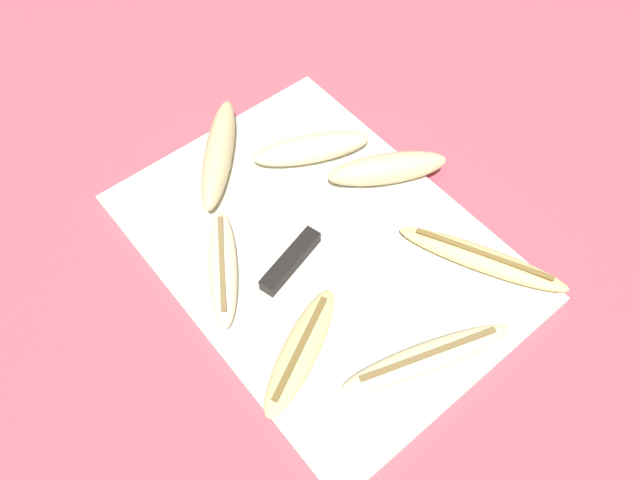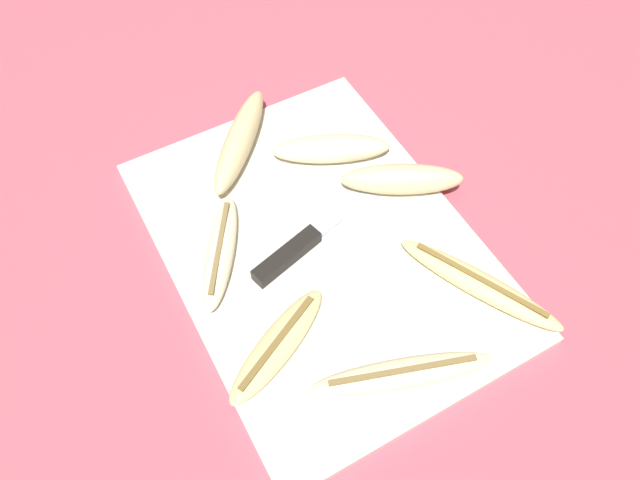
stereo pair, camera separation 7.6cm
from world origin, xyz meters
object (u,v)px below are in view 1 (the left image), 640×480
Objects in this scene: banana_spotted_left at (301,350)px; banana_bright_far at (223,267)px; knife at (297,248)px; banana_golden_short at (482,259)px; banana_soft_right at (388,169)px; banana_cream_curved at (428,357)px; banana_pale_long at (312,148)px; banana_ripe_center at (219,153)px.

banana_spotted_left is 1.06× the size of banana_bright_far.
banana_golden_short is at bearing 31.16° from knife.
banana_cream_curved is at bearing -33.05° from banana_soft_right.
banana_golden_short is 1.31× the size of banana_bright_far.
banana_pale_long is at bearing 119.23° from knife.
banana_ripe_center is 0.17m from banana_bright_far.
banana_pale_long reaches higher than banana_spotted_left.
banana_soft_right reaches higher than banana_bright_far.
banana_soft_right is at bearing 43.15° from banana_ripe_center.
banana_golden_short is 1.00× the size of banana_cream_curved.
banana_bright_far is at bearing -33.17° from banana_ripe_center.
banana_bright_far is (-0.03, -0.08, 0.00)m from knife.
banana_cream_curved is (0.31, -0.09, -0.01)m from banana_pale_long.
banana_pale_long is 0.80× the size of banana_cream_curved.
banana_bright_far is at bearing -127.44° from banana_golden_short.
banana_bright_far reaches higher than knife.
banana_golden_short is at bearing 108.99° from banana_cream_curved.
banana_spotted_left is 0.81× the size of banana_cream_curved.
banana_soft_right reaches higher than banana_golden_short.
banana_ripe_center reaches higher than banana_bright_far.
knife is 0.18m from banana_ripe_center.
banana_ripe_center is 1.02× the size of banana_pale_long.
banana_cream_curved reaches higher than knife.
banana_bright_far is 0.26m from banana_cream_curved.
banana_spotted_left and banana_cream_curved have the same top height.
banana_golden_short is 0.31m from banana_bright_far.
banana_soft_right reaches higher than banana_ripe_center.
banana_soft_right reaches higher than banana_spotted_left.
knife is at bearing -133.84° from banana_golden_short.
banana_soft_right is (-0.12, 0.24, 0.01)m from banana_spotted_left.
knife is 1.31× the size of banana_soft_right.
banana_cream_curved is (0.09, 0.10, 0.00)m from banana_spotted_left.
banana_spotted_left is 0.29m from banana_pale_long.
banana_golden_short is at bearing 24.39° from banana_ripe_center.
banana_cream_curved is at bearing 1.85° from banana_ripe_center.
knife is at bearing 143.16° from banana_spotted_left.
banana_cream_curved is at bearing 24.40° from banana_bright_far.
knife is 0.13m from banana_spotted_left.
banana_pale_long is at bearing 163.95° from banana_cream_curved.
banana_spotted_left is at bearing -51.84° from knife.
banana_soft_right is (0.02, 0.25, 0.01)m from banana_bright_far.
banana_pale_long is at bearing -169.28° from banana_golden_short.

